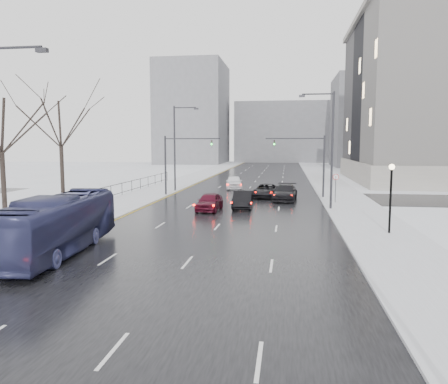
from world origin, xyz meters
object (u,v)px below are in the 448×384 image
at_px(sedan_center_near, 209,202).
at_px(sedan_center_far, 234,182).
at_px(streetlight_r_mid, 329,144).
at_px(bus, 58,224).
at_px(tree_park_e, 63,199).
at_px(tree_park_d, 5,214).
at_px(mast_signal_right, 313,159).
at_px(no_uturn_sign, 336,180).
at_px(sedan_right_near, 243,200).
at_px(lamppost_r_mid, 391,188).
at_px(sedan_right_far, 285,192).
at_px(streetlight_l_far, 176,144).
at_px(mast_signal_left, 175,158).
at_px(sedan_right_cross, 266,191).

distance_m(sedan_center_near, sedan_center_far, 17.89).
bearing_deg(streetlight_r_mid, bus, -131.42).
relative_size(tree_park_e, sedan_center_far, 2.74).
distance_m(tree_park_d, mast_signal_right, 29.05).
height_order(no_uturn_sign, sedan_right_near, no_uturn_sign).
xyz_separation_m(bus, sedan_center_far, (5.13, 33.17, -0.66)).
bearing_deg(lamppost_r_mid, bus, -158.21).
bearing_deg(sedan_right_far, sedan_center_far, 126.56).
bearing_deg(sedan_right_near, streetlight_l_far, 124.60).
bearing_deg(sedan_right_near, sedan_center_far, 97.64).
bearing_deg(mast_signal_left, tree_park_e, -159.81).
distance_m(tree_park_e, mast_signal_left, 12.29).
relative_size(sedan_right_near, sedan_right_cross, 0.90).
distance_m(sedan_right_near, sedan_right_cross, 8.06).
height_order(tree_park_d, bus, tree_park_d).
bearing_deg(sedan_right_cross, tree_park_e, -165.16).
height_order(streetlight_r_mid, sedan_right_far, streetlight_r_mid).
xyz_separation_m(sedan_right_far, sedan_center_far, (-6.37, 10.31, 0.05)).
relative_size(streetlight_r_mid, mast_signal_right, 1.54).
height_order(tree_park_d, sedan_right_cross, tree_park_d).
bearing_deg(streetlight_l_far, sedan_right_near, -53.44).
distance_m(bus, sedan_center_far, 33.57).
bearing_deg(sedan_right_cross, streetlight_r_mid, -49.11).
bearing_deg(sedan_center_far, mast_signal_left, -131.70).
xyz_separation_m(streetlight_l_far, bus, (1.17, -29.19, -4.08)).
bearing_deg(bus, mast_signal_left, 86.21).
xyz_separation_m(no_uturn_sign, sedan_right_near, (-8.35, -4.16, -1.50)).
relative_size(tree_park_e, mast_signal_left, 2.08).
height_order(tree_park_e, bus, tree_park_e).
bearing_deg(streetlight_l_far, no_uturn_sign, -24.73).
distance_m(tree_park_d, sedan_right_far, 25.18).
distance_m(streetlight_r_mid, streetlight_l_far, 20.27).
height_order(lamppost_r_mid, sedan_center_far, lamppost_r_mid).
bearing_deg(lamppost_r_mid, sedan_center_far, 116.36).
bearing_deg(tree_park_e, streetlight_l_far, 38.57).
relative_size(sedan_center_near, sedan_right_cross, 0.86).
distance_m(tree_park_e, mast_signal_right, 26.16).
xyz_separation_m(streetlight_r_mid, mast_signal_right, (-0.84, 8.00, -1.51)).
relative_size(tree_park_e, no_uturn_sign, 5.00).
height_order(lamppost_r_mid, sedan_right_far, lamppost_r_mid).
bearing_deg(sedan_right_far, sedan_right_cross, 138.92).
height_order(tree_park_d, sedan_right_near, tree_park_d).
height_order(sedan_center_near, sedan_center_far, sedan_center_far).
relative_size(tree_park_e, sedan_center_near, 3.05).
relative_size(bus, sedan_center_near, 2.43).
relative_size(tree_park_e, sedan_right_far, 2.48).
bearing_deg(sedan_center_near, mast_signal_right, 49.91).
bearing_deg(mast_signal_left, sedan_center_far, 55.66).
xyz_separation_m(mast_signal_left, sedan_center_far, (5.45, 7.98, -3.23)).
height_order(mast_signal_right, no_uturn_sign, mast_signal_right).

